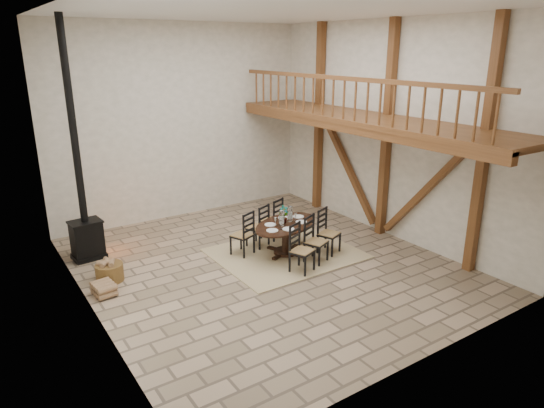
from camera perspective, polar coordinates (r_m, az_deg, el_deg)
ground at (r=10.29m, az=-0.80°, el=-7.17°), size 8.00×8.00×0.00m
room_shell at (r=10.10m, az=4.89°, el=10.19°), size 7.02×8.02×5.01m
rug at (r=10.82m, az=1.61°, el=-5.82°), size 3.00×2.50×0.02m
dining_table at (r=10.67m, az=1.63°, el=-3.97°), size 2.17×2.38×1.12m
wood_stove at (r=10.95m, az=-21.31°, el=-0.54°), size 0.70×0.56×5.00m
log_basket at (r=10.08m, az=-18.57°, el=-7.54°), size 0.53×0.53×0.44m
log_stack at (r=9.59m, az=-19.16°, el=-9.42°), size 0.40×0.52×0.24m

